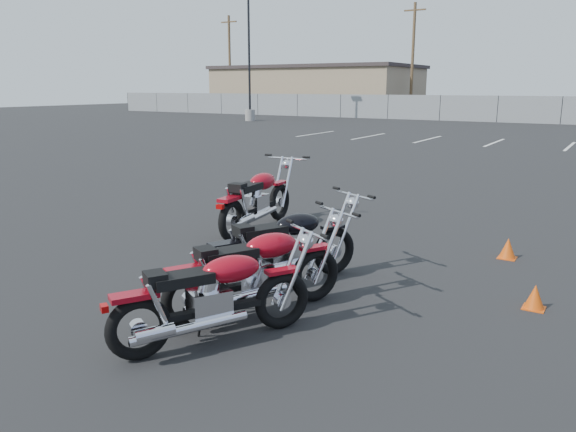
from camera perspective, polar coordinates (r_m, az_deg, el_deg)
The scene contains 13 objects.
ground at distance 7.69m, azimuth -3.63°, elevation -5.41°, with size 120.00×120.00×0.00m, color black.
motorcycle_front_red at distance 9.64m, azimuth -3.14°, elevation 1.69°, with size 0.93×2.41×1.18m.
motorcycle_second_black at distance 6.93m, azimuth -0.34°, elevation -3.15°, with size 1.39×2.16×1.09m.
motorcycle_third_red at distance 6.06m, azimuth -3.27°, elevation -5.63°, with size 1.43×2.12×1.08m.
motorcycle_rear_red at distance 5.44m, azimuth -7.55°, elevation -8.16°, with size 1.45×2.02×1.04m.
training_cone_near at distance 8.71m, azimuth 21.43°, elevation -3.07°, with size 0.25×0.25×0.30m.
training_cone_far at distance 6.90m, azimuth 23.79°, elevation -7.51°, with size 0.23×0.23×0.28m.
light_pole_west at distance 40.97m, azimuth -3.92°, elevation 12.96°, with size 0.80×0.70×9.40m.
chainlink_fence at distance 41.19m, azimuth 26.04°, elevation 9.63°, with size 80.06×0.06×1.80m.
tan_building_west at distance 54.65m, azimuth 2.95°, elevation 12.75°, with size 18.40×10.40×4.30m.
utility_pole_a at distance 56.54m, azimuth -5.94°, elevation 15.27°, with size 1.80×0.24×9.00m.
utility_pole_b at distance 48.78m, azimuth 12.55°, elevation 15.40°, with size 1.80×0.24×9.00m.
parking_line_stripes at distance 26.91m, azimuth 17.10°, elevation 7.31°, with size 15.12×4.00×0.01m.
Camera 1 is at (4.22, -5.95, 2.43)m, focal length 35.00 mm.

